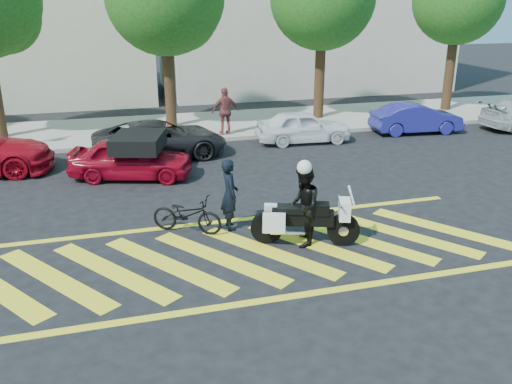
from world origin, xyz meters
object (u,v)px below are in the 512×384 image
object	(u,v)px
police_motorcycle	(303,220)
parked_right	(416,118)
officer_moto	(303,206)
parked_mid_right	(303,127)
bicycle	(187,214)
red_convertible	(131,158)
officer_bike	(230,194)
parked_mid_left	(160,139)

from	to	relation	value
police_motorcycle	parked_right	world-z (taller)	parked_right
officer_moto	parked_mid_right	bearing A→B (deg)	179.30
police_motorcycle	bicycle	bearing A→B (deg)	170.79
parked_right	bicycle	bearing A→B (deg)	130.05
red_convertible	parked_mid_right	size ratio (longest dim) A/B	1.03
officer_bike	parked_mid_left	size ratio (longest dim) A/B	0.38
officer_bike	police_motorcycle	xyz separation A→B (m)	(1.36, -1.30, -0.27)
officer_bike	police_motorcycle	bearing A→B (deg)	-134.65
bicycle	red_convertible	bearing A→B (deg)	43.24
officer_bike	red_convertible	bearing A→B (deg)	23.09
officer_bike	parked_mid_right	xyz separation A→B (m)	(4.51, 7.07, -0.25)
police_motorcycle	officer_moto	xyz separation A→B (m)	(-0.02, -0.01, 0.32)
bicycle	parked_right	distance (m)	12.68
bicycle	parked_right	bearing A→B (deg)	-24.44
officer_bike	parked_mid_right	distance (m)	8.39
bicycle	police_motorcycle	bearing A→B (deg)	-88.30
officer_moto	parked_right	size ratio (longest dim) A/B	0.50
red_convertible	parked_right	xyz separation A→B (m)	(11.41, 2.75, -0.03)
officer_moto	parked_right	xyz separation A→B (m)	(8.07, 8.56, -0.30)
bicycle	red_convertible	distance (m)	4.57
parked_right	police_motorcycle	bearing A→B (deg)	142.09
officer_moto	red_convertible	size ratio (longest dim) A/B	0.49
officer_moto	red_convertible	distance (m)	6.70
red_convertible	officer_moto	bearing A→B (deg)	-133.09
police_motorcycle	red_convertible	size ratio (longest dim) A/B	0.63
bicycle	police_motorcycle	distance (m)	2.73
police_motorcycle	parked_right	size ratio (longest dim) A/B	0.64
police_motorcycle	officer_moto	world-z (taller)	officer_moto
officer_bike	red_convertible	distance (m)	4.91
officer_bike	parked_right	xyz separation A→B (m)	(9.41, 7.24, -0.26)
officer_moto	parked_mid_left	xyz separation A→B (m)	(-2.23, 7.86, -0.27)
parked_mid_left	officer_bike	bearing A→B (deg)	-173.97
bicycle	parked_mid_right	xyz separation A→B (m)	(5.53, 7.04, 0.16)
parked_right	officer_moto	bearing A→B (deg)	142.07
officer_moto	parked_mid_right	xyz separation A→B (m)	(3.17, 8.39, -0.30)
bicycle	parked_right	world-z (taller)	parked_right
parked_right	parked_mid_left	bearing A→B (deg)	99.24
red_convertible	parked_mid_left	distance (m)	2.34
officer_moto	parked_mid_left	world-z (taller)	officer_moto
bicycle	officer_moto	size ratio (longest dim) A/B	0.94
parked_mid_left	parked_mid_right	distance (m)	5.43
bicycle	parked_right	size ratio (longest dim) A/B	0.47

